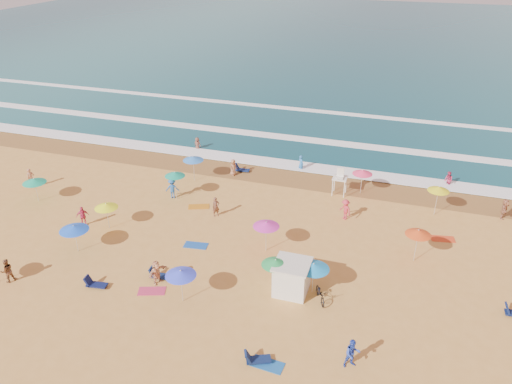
% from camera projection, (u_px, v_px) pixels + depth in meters
% --- Properties ---
extents(ground, '(220.00, 220.00, 0.00)m').
position_uv_depth(ground, '(255.00, 252.00, 35.14)').
color(ground, gold).
rests_on(ground, ground).
extents(ocean, '(220.00, 140.00, 0.18)m').
position_uv_depth(ocean, '(377.00, 39.00, 106.09)').
color(ocean, '#0C4756').
rests_on(ocean, ground).
extents(wet_sand, '(220.00, 220.00, 0.00)m').
position_uv_depth(wet_sand, '(297.00, 178.00, 45.70)').
color(wet_sand, olive).
rests_on(wet_sand, ground).
extents(surf_foam, '(200.00, 18.70, 0.05)m').
position_uv_depth(surf_foam, '(317.00, 143.00, 53.10)').
color(surf_foam, white).
rests_on(surf_foam, ground).
extents(cabana, '(2.00, 2.00, 2.00)m').
position_uv_depth(cabana, '(292.00, 278.00, 30.83)').
color(cabana, white).
rests_on(cabana, ground).
extents(cabana_roof, '(2.20, 2.20, 0.12)m').
position_uv_depth(cabana_roof, '(292.00, 264.00, 30.34)').
color(cabana_roof, silver).
rests_on(cabana_roof, cabana).
extents(bicycle, '(1.36, 1.91, 0.95)m').
position_uv_depth(bicycle, '(320.00, 294.00, 30.30)').
color(bicycle, black).
rests_on(bicycle, ground).
extents(lifeguard_stand, '(1.20, 1.20, 2.10)m').
position_uv_depth(lifeguard_stand, '(340.00, 183.00, 42.45)').
color(lifeguard_stand, white).
rests_on(lifeguard_stand, ground).
extents(beach_umbrellas, '(47.98, 26.66, 0.80)m').
position_uv_depth(beach_umbrellas, '(251.00, 228.00, 33.95)').
color(beach_umbrellas, '#FF386A').
rests_on(beach_umbrellas, ground).
extents(loungers, '(59.79, 25.06, 0.34)m').
position_uv_depth(loungers, '(326.00, 289.00, 31.23)').
color(loungers, '#0E1447').
rests_on(loungers, ground).
extents(towels, '(45.60, 25.00, 0.03)m').
position_uv_depth(towels, '(287.00, 279.00, 32.39)').
color(towels, red).
rests_on(towels, ground).
extents(beachgoers, '(50.73, 25.35, 2.02)m').
position_uv_depth(beachgoers, '(272.00, 214.00, 38.31)').
color(beachgoers, tan).
rests_on(beachgoers, ground).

